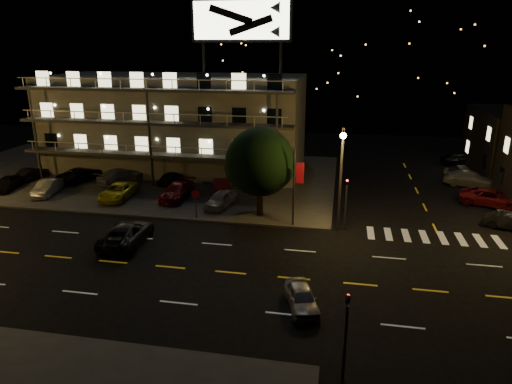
% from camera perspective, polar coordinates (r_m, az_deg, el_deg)
% --- Properties ---
extents(ground, '(140.00, 140.00, 0.00)m').
position_cam_1_polar(ground, '(29.70, -7.00, -9.64)').
color(ground, black).
rests_on(ground, ground).
extents(curb_nw, '(44.00, 24.00, 0.15)m').
position_cam_1_polar(curb_nw, '(52.06, -15.17, 2.12)').
color(curb_nw, '#373735').
rests_on(curb_nw, ground).
extents(motel, '(28.00, 13.80, 18.10)m').
position_cam_1_polar(motel, '(52.87, -9.81, 8.58)').
color(motel, gray).
rests_on(motel, ground).
extents(hill_backdrop, '(120.00, 25.00, 24.00)m').
position_cam_1_polar(hill_backdrop, '(94.91, 2.11, 16.60)').
color(hill_backdrop, black).
rests_on(hill_backdrop, ground).
extents(streetlight_nc, '(0.44, 1.92, 8.00)m').
position_cam_1_polar(streetlight_nc, '(34.08, 10.59, 2.79)').
color(streetlight_nc, '#2D2D30').
rests_on(streetlight_nc, ground).
extents(signal_nw, '(0.20, 0.27, 4.60)m').
position_cam_1_polar(signal_nw, '(35.31, 11.19, -0.77)').
color(signal_nw, '#2D2D30').
rests_on(signal_nw, ground).
extents(signal_sw, '(0.20, 0.27, 4.60)m').
position_cam_1_polar(signal_sw, '(19.91, 11.18, -16.35)').
color(signal_sw, '#2D2D30').
rests_on(signal_sw, ground).
extents(banner_north, '(0.83, 0.16, 6.40)m').
position_cam_1_polar(banner_north, '(35.10, 4.89, 0.87)').
color(banner_north, '#2D2D30').
rests_on(banner_north, ground).
extents(stop_sign, '(0.91, 0.11, 2.61)m').
position_cam_1_polar(stop_sign, '(37.41, -7.57, -0.90)').
color(stop_sign, '#2D2D30').
rests_on(stop_sign, ground).
extents(tree, '(5.83, 5.62, 7.35)m').
position_cam_1_polar(tree, '(36.88, 0.41, 3.53)').
color(tree, black).
rests_on(tree, curb_nw).
extents(lot_car_0, '(2.39, 4.19, 1.34)m').
position_cam_1_polar(lot_car_0, '(50.64, -28.67, 0.96)').
color(lot_car_0, black).
rests_on(lot_car_0, curb_nw).
extents(lot_car_1, '(2.20, 4.43, 1.39)m').
position_cam_1_polar(lot_car_1, '(47.34, -24.66, 0.51)').
color(lot_car_1, gray).
rests_on(lot_car_1, curb_nw).
extents(lot_car_2, '(2.48, 5.04, 1.38)m').
position_cam_1_polar(lot_car_2, '(43.82, -16.85, 0.08)').
color(lot_car_2, '#D2C613').
rests_on(lot_car_2, curb_nw).
extents(lot_car_3, '(2.36, 5.14, 1.46)m').
position_cam_1_polar(lot_car_3, '(42.50, -9.82, 0.11)').
color(lot_car_3, maroon).
rests_on(lot_car_3, curb_nw).
extents(lot_car_4, '(2.47, 4.32, 1.38)m').
position_cam_1_polar(lot_car_4, '(39.94, -4.43, -0.89)').
color(lot_car_4, gray).
rests_on(lot_car_4, curb_nw).
extents(lot_car_5, '(1.54, 3.82, 1.23)m').
position_cam_1_polar(lot_car_5, '(53.63, -26.25, 2.10)').
color(lot_car_5, black).
rests_on(lot_car_5, curb_nw).
extents(lot_car_6, '(3.70, 5.46, 1.39)m').
position_cam_1_polar(lot_car_6, '(51.00, -20.99, 2.12)').
color(lot_car_6, black).
rests_on(lot_car_6, curb_nw).
extents(lot_car_7, '(4.11, 5.64, 1.52)m').
position_cam_1_polar(lot_car_7, '(48.74, -16.54, 1.97)').
color(lot_car_7, gray).
rests_on(lot_car_7, curb_nw).
extents(lot_car_8, '(2.25, 4.21, 1.36)m').
position_cam_1_polar(lot_car_8, '(47.03, -10.44, 1.75)').
color(lot_car_8, black).
rests_on(lot_car_8, curb_nw).
extents(lot_car_9, '(2.67, 4.58, 1.43)m').
position_cam_1_polar(lot_car_9, '(43.84, -4.27, 0.87)').
color(lot_car_9, maroon).
rests_on(lot_car_9, curb_nw).
extents(side_car_0, '(3.91, 2.57, 1.22)m').
position_cam_1_polar(side_car_0, '(40.46, 29.13, -3.30)').
color(side_car_0, black).
rests_on(side_car_0, ground).
extents(side_car_1, '(5.89, 4.13, 1.49)m').
position_cam_1_polar(side_car_1, '(45.61, 27.43, -0.63)').
color(side_car_1, maroon).
rests_on(side_car_1, ground).
extents(side_car_2, '(5.58, 3.51, 1.51)m').
position_cam_1_polar(side_car_2, '(50.99, 25.27, 1.48)').
color(side_car_2, gray).
rests_on(side_car_2, ground).
extents(side_car_3, '(4.56, 2.95, 1.45)m').
position_cam_1_polar(side_car_3, '(59.83, 24.05, 3.83)').
color(side_car_3, black).
rests_on(side_car_3, ground).
extents(road_car_east, '(2.47, 3.96, 1.26)m').
position_cam_1_polar(road_car_east, '(25.47, 5.73, -12.97)').
color(road_car_east, gray).
rests_on(road_car_east, ground).
extents(road_car_west, '(2.79, 5.65, 1.54)m').
position_cam_1_polar(road_car_west, '(34.05, -15.86, -5.07)').
color(road_car_west, black).
rests_on(road_car_west, ground).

